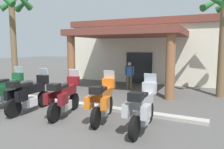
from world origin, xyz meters
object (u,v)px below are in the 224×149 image
(motel_building, at_px, (151,50))
(motorcycle_maroon, at_px, (64,97))
(motorcycle_green, at_px, (6,90))
(motorcycle_orange, at_px, (103,100))
(motorcycle_black, at_px, (29,94))
(motorcycle_silver, at_px, (143,107))
(pedestrian, at_px, (129,74))
(palm_tree_roadside, at_px, (12,16))

(motel_building, height_order, motorcycle_maroon, motel_building)
(motorcycle_green, xyz_separation_m, motorcycle_orange, (4.46, 0.30, 0.00))
(motorcycle_black, distance_m, motorcycle_silver, 4.47)
(motorcycle_silver, distance_m, pedestrian, 6.33)
(motorcycle_black, bearing_deg, motorcycle_orange, -84.96)
(motorcycle_orange, bearing_deg, pedestrian, 0.30)
(motorcycle_orange, height_order, motorcycle_silver, same)
(motorcycle_green, xyz_separation_m, motorcycle_silver, (5.95, 0.06, 0.00))
(pedestrian, height_order, palm_tree_roadside, palm_tree_roadside)
(motorcycle_green, distance_m, palm_tree_roadside, 4.68)
(motorcycle_black, xyz_separation_m, motorcycle_orange, (2.98, 0.43, 0.00))
(motorcycle_orange, distance_m, pedestrian, 5.58)
(motorcycle_green, xyz_separation_m, motorcycle_black, (1.49, -0.12, 0.00))
(motorcycle_green, relative_size, motorcycle_silver, 0.99)
(motel_building, bearing_deg, pedestrian, -87.86)
(motorcycle_silver, height_order, palm_tree_roadside, palm_tree_roadside)
(motorcycle_black, bearing_deg, motorcycle_green, 82.09)
(motorcycle_black, height_order, motorcycle_maroon, same)
(motorcycle_green, xyz_separation_m, motorcycle_maroon, (2.98, 0.14, 0.00))
(palm_tree_roadside, bearing_deg, pedestrian, 32.42)
(motorcycle_black, height_order, motorcycle_orange, same)
(motorcycle_green, height_order, motorcycle_silver, same)
(motorcycle_black, relative_size, motorcycle_orange, 1.01)
(motorcycle_black, bearing_deg, motorcycle_maroon, -83.13)
(motorcycle_green, bearing_deg, pedestrian, -40.75)
(motorcycle_maroon, xyz_separation_m, motorcycle_orange, (1.49, 0.16, 0.00))
(motorcycle_black, distance_m, pedestrian, 6.09)
(motorcycle_maroon, distance_m, pedestrian, 5.60)
(motorcycle_green, bearing_deg, motorcycle_orange, -98.06)
(motorcycle_silver, bearing_deg, pedestrian, 22.76)
(motel_building, height_order, palm_tree_roadside, palm_tree_roadside)
(motel_building, distance_m, motorcycle_maroon, 11.20)
(motorcycle_green, relative_size, motorcycle_maroon, 1.00)
(motorcycle_orange, distance_m, palm_tree_roadside, 7.77)
(pedestrian, distance_m, palm_tree_roadside, 7.12)
(motorcycle_silver, distance_m, palm_tree_roadside, 9.14)
(motel_building, distance_m, motorcycle_green, 11.64)
(motel_building, height_order, motorcycle_silver, motel_building)
(motel_building, distance_m, motorcycle_silver, 11.74)
(motorcycle_black, xyz_separation_m, palm_tree_roadside, (-3.72, 2.43, 3.40))
(motorcycle_silver, relative_size, pedestrian, 1.37)
(motel_building, xyz_separation_m, pedestrian, (0.47, -5.50, -1.32))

